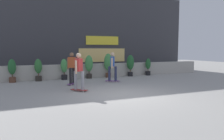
# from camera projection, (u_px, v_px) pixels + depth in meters

# --- Properties ---
(ground_plane) EXTENTS (48.00, 48.00, 0.00)m
(ground_plane) POSITION_uv_depth(u_px,v_px,m) (126.00, 96.00, 8.50)
(ground_plane) COLOR #9E9B96
(planter_wall) EXTENTS (18.00, 0.40, 0.90)m
(planter_wall) POSITION_uv_depth(u_px,v_px,m) (86.00, 71.00, 13.98)
(planter_wall) COLOR #B2ADA3
(planter_wall) RESTS_ON ground
(building_backdrop) EXTENTS (20.00, 2.08, 6.50)m
(building_backdrop) POSITION_uv_depth(u_px,v_px,m) (73.00, 33.00, 17.40)
(building_backdrop) COLOR #38383D
(building_backdrop) RESTS_ON ground
(potted_plant_0) EXTENTS (0.42, 0.42, 1.32)m
(potted_plant_0) POSITION_uv_depth(u_px,v_px,m) (12.00, 69.00, 11.86)
(potted_plant_0) COLOR brown
(potted_plant_0) RESTS_ON ground
(potted_plant_1) EXTENTS (0.42, 0.42, 1.31)m
(potted_plant_1) POSITION_uv_depth(u_px,v_px,m) (38.00, 69.00, 12.39)
(potted_plant_1) COLOR #2D2823
(potted_plant_1) RESTS_ON ground
(potted_plant_2) EXTENTS (0.41, 0.41, 1.28)m
(potted_plant_2) POSITION_uv_depth(u_px,v_px,m) (64.00, 68.00, 12.97)
(potted_plant_2) COLOR black
(potted_plant_2) RESTS_ON ground
(potted_plant_3) EXTENTS (0.51, 0.51, 1.49)m
(potted_plant_3) POSITION_uv_depth(u_px,v_px,m) (89.00, 65.00, 13.55)
(potted_plant_3) COLOR #2D2823
(potted_plant_3) RESTS_ON ground
(potted_plant_4) EXTENTS (0.56, 0.56, 1.59)m
(potted_plant_4) POSITION_uv_depth(u_px,v_px,m) (108.00, 63.00, 14.05)
(potted_plant_4) COLOR brown
(potted_plant_4) RESTS_ON ground
(potted_plant_5) EXTENTS (0.50, 0.50, 1.48)m
(potted_plant_5) POSITION_uv_depth(u_px,v_px,m) (130.00, 64.00, 14.68)
(potted_plant_5) COLOR black
(potted_plant_5) RESTS_ON ground
(potted_plant_6) EXTENTS (0.37, 0.37, 1.22)m
(potted_plant_6) POSITION_uv_depth(u_px,v_px,m) (148.00, 66.00, 15.25)
(potted_plant_6) COLOR black
(potted_plant_6) RESTS_ON ground
(skater_foreground) EXTENTS (0.72, 0.70, 1.70)m
(skater_foreground) POSITION_uv_depth(u_px,v_px,m) (79.00, 70.00, 9.28)
(skater_foreground) COLOR maroon
(skater_foreground) RESTS_ON ground
(skater_far_right) EXTENTS (0.64, 0.76, 1.70)m
(skater_far_right) POSITION_uv_depth(u_px,v_px,m) (72.00, 67.00, 11.10)
(skater_far_right) COLOR #72338C
(skater_far_right) RESTS_ON ground
(skater_far_left) EXTENTS (0.79, 0.58, 1.70)m
(skater_far_left) POSITION_uv_depth(u_px,v_px,m) (112.00, 66.00, 12.00)
(skater_far_left) COLOR #72338C
(skater_far_left) RESTS_ON ground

